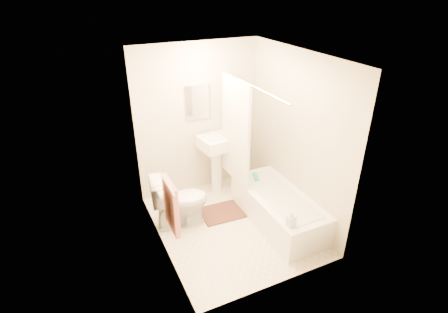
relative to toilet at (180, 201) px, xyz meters
name	(u,v)px	position (x,y,z in m)	size (l,w,h in m)	color
floor	(231,225)	(0.64, -0.35, -0.39)	(2.40, 2.40, 0.00)	beige
ceiling	(233,56)	(0.64, -0.35, 2.01)	(2.40, 2.40, 0.00)	white
wall_back	(198,120)	(0.64, 0.85, 0.81)	(2.00, 0.02, 2.40)	beige
wall_left	(157,167)	(-0.36, -0.35, 0.81)	(0.02, 2.40, 2.40)	beige
wall_right	(296,137)	(1.64, -0.35, 0.81)	(0.02, 2.40, 2.40)	beige
mirror	(198,102)	(0.64, 0.83, 1.11)	(0.40, 0.03, 0.55)	white
curtain_rod	(251,85)	(0.94, -0.25, 1.61)	(0.03, 0.03, 1.70)	silver
shower_curtain	(235,132)	(0.94, 0.15, 0.83)	(0.04, 0.80, 1.55)	silver
towel_bar	(167,183)	(-0.32, -0.60, 0.71)	(0.02, 0.02, 0.60)	silver
towel	(171,206)	(-0.29, -0.60, 0.39)	(0.06, 0.45, 0.66)	#CC7266
toilet_paper	(163,196)	(-0.29, -0.23, 0.31)	(0.12, 0.12, 0.11)	white
toilet	(180,201)	(0.00, 0.00, 0.00)	(0.44, 0.79, 0.78)	white
sink	(217,161)	(0.85, 0.60, 0.15)	(0.55, 0.44, 1.08)	white
bathtub	(278,208)	(1.29, -0.55, -0.16)	(0.70, 1.61, 0.45)	white
bath_mat	(223,212)	(0.65, -0.03, -0.38)	(0.65, 0.49, 0.02)	#4E271F
soap_bottle	(291,219)	(1.04, -1.19, 0.17)	(0.09, 0.10, 0.21)	silver
scrub_brush	(256,177)	(1.23, 0.00, 0.08)	(0.07, 0.22, 0.04)	#29A76B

